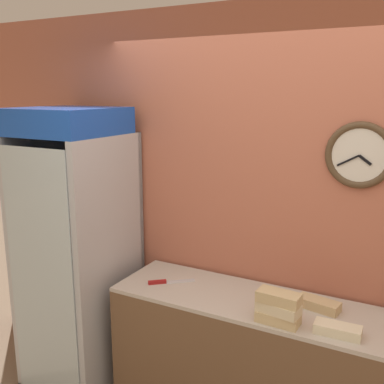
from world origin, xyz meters
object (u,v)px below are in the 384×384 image
sandwich_stack_top (279,297)px  chefs_knife (165,282)px  sandwich_stack_bottom (278,318)px  sandwich_flat_right (318,304)px  beverage_cooler (82,237)px  sandwich_flat_left (338,330)px  sandwich_stack_middle (278,308)px

sandwich_stack_top → chefs_knife: bearing=169.4°
sandwich_stack_bottom → chefs_knife: bearing=169.4°
sandwich_flat_right → chefs_knife: sandwich_flat_right is taller
beverage_cooler → sandwich_flat_right: size_ratio=7.84×
sandwich_flat_left → sandwich_flat_right: size_ratio=0.93×
sandwich_stack_top → sandwich_flat_right: (0.16, 0.27, -0.12)m
beverage_cooler → sandwich_stack_middle: bearing=-5.9°
beverage_cooler → sandwich_stack_top: (1.54, -0.16, -0.05)m
sandwich_stack_middle → sandwich_stack_top: 0.06m
sandwich_stack_middle → sandwich_flat_left: (0.31, 0.03, -0.06)m
sandwich_stack_top → sandwich_flat_left: (0.31, 0.03, -0.13)m
sandwich_stack_bottom → sandwich_flat_right: sandwich_stack_bottom is taller
beverage_cooler → sandwich_stack_bottom: size_ratio=8.58×
sandwich_stack_bottom → chefs_knife: (-0.82, 0.15, -0.02)m
beverage_cooler → sandwich_stack_bottom: beverage_cooler is taller
beverage_cooler → chefs_knife: size_ratio=7.83×
sandwich_flat_right → chefs_knife: 0.99m
chefs_knife → beverage_cooler: bearing=179.7°
sandwich_stack_bottom → sandwich_stack_top: sandwich_stack_top is taller
sandwich_stack_top → chefs_knife: 0.85m
sandwich_stack_top → sandwich_flat_left: 0.34m
beverage_cooler → sandwich_flat_right: (1.69, 0.11, -0.17)m
sandwich_flat_left → chefs_knife: sandwich_flat_left is taller
beverage_cooler → sandwich_flat_left: (1.85, -0.13, -0.18)m
chefs_knife → sandwich_stack_bottom: bearing=-10.6°
beverage_cooler → sandwich_flat_right: beverage_cooler is taller
sandwich_stack_bottom → sandwich_stack_middle: sandwich_stack_middle is taller
sandwich_stack_middle → chefs_knife: size_ratio=0.95×
sandwich_stack_top → chefs_knife: sandwich_stack_top is taller
beverage_cooler → sandwich_stack_top: 1.55m
sandwich_stack_bottom → chefs_knife: sandwich_stack_bottom is taller
beverage_cooler → sandwich_stack_bottom: bearing=-5.9°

